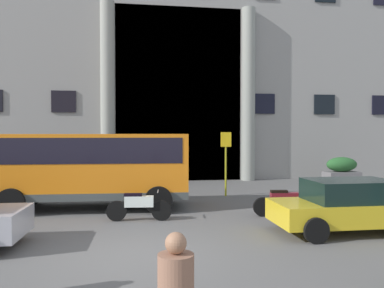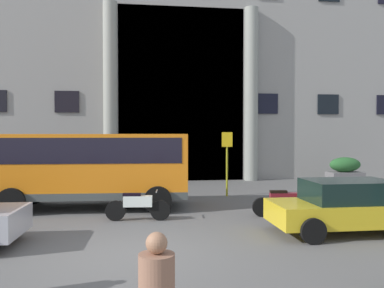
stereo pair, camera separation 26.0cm
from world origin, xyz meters
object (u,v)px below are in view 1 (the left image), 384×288
at_px(bus_stop_sign, 226,157).
at_px(hedge_planter_entrance_left, 126,174).
at_px(parked_compact_extra, 350,205).
at_px(hedge_planter_east, 342,171).
at_px(scooter_by_planter, 283,202).
at_px(orange_minibus, 92,164).
at_px(motorcycle_near_kerb, 138,206).

height_order(bus_stop_sign, hedge_planter_entrance_left, bus_stop_sign).
bearing_deg(hedge_planter_entrance_left, parked_compact_extra, -57.58).
bearing_deg(hedge_planter_entrance_left, hedge_planter_east, -1.78).
bearing_deg(scooter_by_planter, orange_minibus, 165.67).
xyz_separation_m(orange_minibus, motorcycle_near_kerb, (1.54, -2.14, -1.10)).
height_order(parked_compact_extra, motorcycle_near_kerb, parked_compact_extra).
bearing_deg(scooter_by_planter, parked_compact_extra, -60.75).
bearing_deg(hedge_planter_entrance_left, bus_stop_sign, -36.39).
bearing_deg(bus_stop_sign, motorcycle_near_kerb, -131.53).
distance_m(bus_stop_sign, scooter_by_planter, 4.42).
relative_size(hedge_planter_east, scooter_by_planter, 0.84).
bearing_deg(parked_compact_extra, bus_stop_sign, 105.76).
distance_m(orange_minibus, parked_compact_extra, 8.31).
distance_m(bus_stop_sign, hedge_planter_east, 7.28).
bearing_deg(motorcycle_near_kerb, hedge_planter_east, 39.09).
relative_size(hedge_planter_east, parked_compact_extra, 0.41).
bearing_deg(hedge_planter_east, motorcycle_near_kerb, -146.45).
distance_m(bus_stop_sign, hedge_planter_entrance_left, 5.24).
relative_size(hedge_planter_east, motorcycle_near_kerb, 0.87).
relative_size(parked_compact_extra, scooter_by_planter, 2.03).
bearing_deg(bus_stop_sign, orange_minibus, -158.91).
height_order(bus_stop_sign, parked_compact_extra, bus_stop_sign).
bearing_deg(hedge_planter_entrance_left, orange_minibus, -101.97).
height_order(bus_stop_sign, hedge_planter_east, bus_stop_sign).
distance_m(parked_compact_extra, scooter_by_planter, 2.40).
relative_size(parked_compact_extra, motorcycle_near_kerb, 2.09).
distance_m(orange_minibus, bus_stop_sign, 5.59).
xyz_separation_m(hedge_planter_entrance_left, motorcycle_near_kerb, (0.47, -7.21, -0.20)).
height_order(hedge_planter_entrance_left, hedge_planter_east, hedge_planter_east).
relative_size(bus_stop_sign, scooter_by_planter, 1.32).
bearing_deg(orange_minibus, hedge_planter_entrance_left, 80.74).
xyz_separation_m(motorcycle_near_kerb, scooter_by_planter, (4.53, -0.02, 0.00)).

